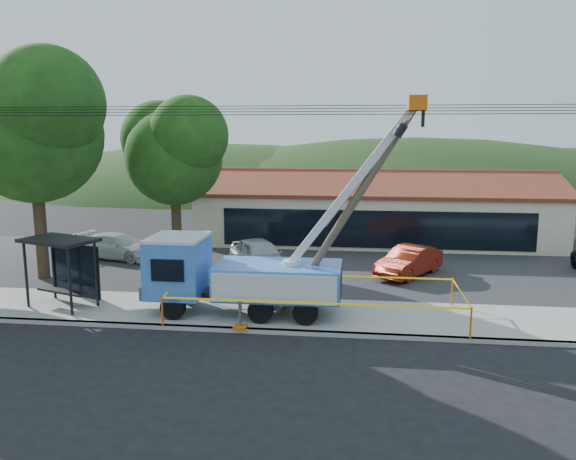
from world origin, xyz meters
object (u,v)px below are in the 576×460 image
at_px(leaning_pole, 354,202).
at_px(bus_shelter, 64,256).
at_px(car_silver, 260,274).
at_px(car_white, 119,260).
at_px(utility_truck, 239,273).
at_px(car_red, 408,277).

relative_size(leaning_pole, bus_shelter, 2.45).
xyz_separation_m(leaning_pole, car_silver, (-4.63, 6.44, -4.49)).
distance_m(leaning_pole, car_silver, 9.12).
bearing_deg(car_silver, car_white, 136.09).
relative_size(utility_truck, car_white, 2.14).
bearing_deg(utility_truck, car_red, 43.81).
xyz_separation_m(car_silver, car_white, (-8.31, 2.11, 0.00)).
height_order(utility_truck, leaning_pole, utility_truck).
bearing_deg(bus_shelter, car_silver, 63.38).
distance_m(bus_shelter, car_silver, 9.56).
height_order(bus_shelter, car_white, bus_shelter).
bearing_deg(car_white, car_silver, -89.41).
bearing_deg(leaning_pole, car_silver, 125.72).
bearing_deg(car_red, bus_shelter, -121.05).
distance_m(utility_truck, car_white, 12.30).
distance_m(car_red, car_white, 15.76).
xyz_separation_m(utility_truck, leaning_pole, (4.31, 0.04, 2.78)).
xyz_separation_m(car_red, car_white, (-15.65, 1.86, 0.00)).
relative_size(leaning_pole, car_silver, 1.63).
height_order(leaning_pole, bus_shelter, leaning_pole).
xyz_separation_m(leaning_pole, car_red, (2.71, 6.69, -4.49)).
bearing_deg(car_red, car_silver, -144.42).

